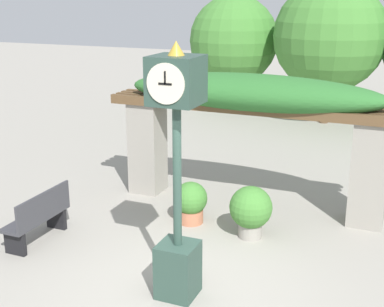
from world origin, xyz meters
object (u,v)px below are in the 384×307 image
(park_bench, at_px, (39,218))
(pedestal_clock, at_px, (177,173))
(potted_plant_near_right, at_px, (251,210))
(potted_plant_near_left, at_px, (191,201))

(park_bench, bearing_deg, pedestal_clock, 77.62)
(potted_plant_near_right, bearing_deg, park_bench, -154.57)
(potted_plant_near_right, xyz_separation_m, park_bench, (-3.22, -1.53, -0.08))
(pedestal_clock, distance_m, potted_plant_near_right, 2.54)
(pedestal_clock, relative_size, potted_plant_near_left, 4.51)
(potted_plant_near_right, bearing_deg, pedestal_clock, -100.25)
(pedestal_clock, height_order, park_bench, pedestal_clock)
(pedestal_clock, relative_size, potted_plant_near_right, 3.82)
(pedestal_clock, bearing_deg, park_bench, 167.62)
(potted_plant_near_left, height_order, potted_plant_near_right, potted_plant_near_right)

